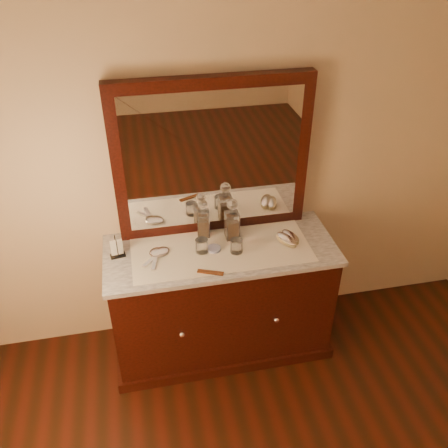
{
  "coord_description": "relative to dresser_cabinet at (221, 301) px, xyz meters",
  "views": [
    {
      "loc": [
        -0.46,
        -0.36,
        2.64
      ],
      "look_at": [
        0.0,
        1.85,
        1.1
      ],
      "focal_mm": 38.2,
      "sensor_mm": 36.0,
      "label": 1
    }
  ],
  "objects": [
    {
      "name": "knob_right",
      "position": [
        0.3,
        -0.28,
        0.04
      ],
      "size": [
        0.04,
        0.04,
        0.04
      ],
      "primitive_type": "sphere",
      "color": "silver",
      "rests_on": "dresser_cabinet"
    },
    {
      "name": "marble_top",
      "position": [
        0.0,
        0.0,
        0.42
      ],
      "size": [
        1.44,
        0.59,
        0.03
      ],
      "primitive_type": "cube",
      "color": "white",
      "rests_on": "dresser_cabinet"
    },
    {
      "name": "pin_dish",
      "position": [
        -0.05,
        -0.01,
        0.45
      ],
      "size": [
        0.1,
        0.1,
        0.02
      ],
      "primitive_type": "cylinder",
      "rotation": [
        0.0,
        0.0,
        -0.12
      ],
      "color": "white",
      "rests_on": "lace_runner"
    },
    {
      "name": "lace_runner",
      "position": [
        0.0,
        -0.02,
        0.44
      ],
      "size": [
        1.1,
        0.45,
        0.0
      ],
      "primitive_type": "cube",
      "color": "white",
      "rests_on": "marble_top"
    },
    {
      "name": "hand_mirror_inner",
      "position": [
        -0.38,
        0.01,
        0.45
      ],
      "size": [
        0.2,
        0.2,
        0.02
      ],
      "color": "silver",
      "rests_on": "lace_runner"
    },
    {
      "name": "hand_mirror_outer",
      "position": [
        -0.4,
        0.0,
        0.45
      ],
      "size": [
        0.1,
        0.23,
        0.02
      ],
      "color": "silver",
      "rests_on": "lace_runner"
    },
    {
      "name": "tumblers",
      "position": [
        -0.02,
        -0.03,
        0.49
      ],
      "size": [
        0.28,
        0.12,
        0.09
      ],
      "color": "white",
      "rests_on": "lace_runner"
    },
    {
      "name": "comb",
      "position": [
        -0.11,
        -0.22,
        0.45
      ],
      "size": [
        0.15,
        0.08,
        0.01
      ],
      "primitive_type": "cube",
      "rotation": [
        0.0,
        0.0,
        -0.38
      ],
      "color": "brown",
      "rests_on": "lace_runner"
    },
    {
      "name": "brush_near",
      "position": [
        0.42,
        -0.03,
        0.47
      ],
      "size": [
        0.13,
        0.18,
        0.05
      ],
      "color": "#96865C",
      "rests_on": "lace_runner"
    },
    {
      "name": "decanter_right",
      "position": [
        0.09,
        0.1,
        0.55
      ],
      "size": [
        0.09,
        0.09,
        0.28
      ],
      "color": "#945015",
      "rests_on": "lace_runner"
    },
    {
      "name": "decanter_left",
      "position": [
        -0.08,
        0.16,
        0.54
      ],
      "size": [
        0.09,
        0.09,
        0.26
      ],
      "color": "#945015",
      "rests_on": "lace_runner"
    },
    {
      "name": "mirror_glass",
      "position": [
        0.0,
        0.21,
        0.94
      ],
      "size": [
        1.06,
        0.01,
        0.86
      ],
      "primitive_type": "cube",
      "color": "white",
      "rests_on": "marble_top"
    },
    {
      "name": "brush_far",
      "position": [
        0.45,
        -0.01,
        0.47
      ],
      "size": [
        0.11,
        0.17,
        0.04
      ],
      "color": "#96865C",
      "rests_on": "lace_runner"
    },
    {
      "name": "knob_left",
      "position": [
        -0.3,
        -0.28,
        0.04
      ],
      "size": [
        0.04,
        0.04,
        0.04
      ],
      "primitive_type": "sphere",
      "color": "silver",
      "rests_on": "dresser_cabinet"
    },
    {
      "name": "dresser_plinth",
      "position": [
        0.0,
        0.0,
        -0.37
      ],
      "size": [
        1.46,
        0.59,
        0.08
      ],
      "primitive_type": "cube",
      "color": "black",
      "rests_on": "floor"
    },
    {
      "name": "dresser_cabinet",
      "position": [
        0.0,
        0.0,
        0.0
      ],
      "size": [
        1.4,
        0.55,
        0.82
      ],
      "primitive_type": "cube",
      "color": "black",
      "rests_on": "floor"
    },
    {
      "name": "napkin_rack",
      "position": [
        -0.63,
        0.05,
        0.49
      ],
      "size": [
        0.1,
        0.07,
        0.14
      ],
      "color": "black",
      "rests_on": "marble_top"
    },
    {
      "name": "mirror_frame",
      "position": [
        0.0,
        0.25,
        0.94
      ],
      "size": [
        1.2,
        0.08,
        1.0
      ],
      "primitive_type": "cube",
      "color": "black",
      "rests_on": "marble_top"
    }
  ]
}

